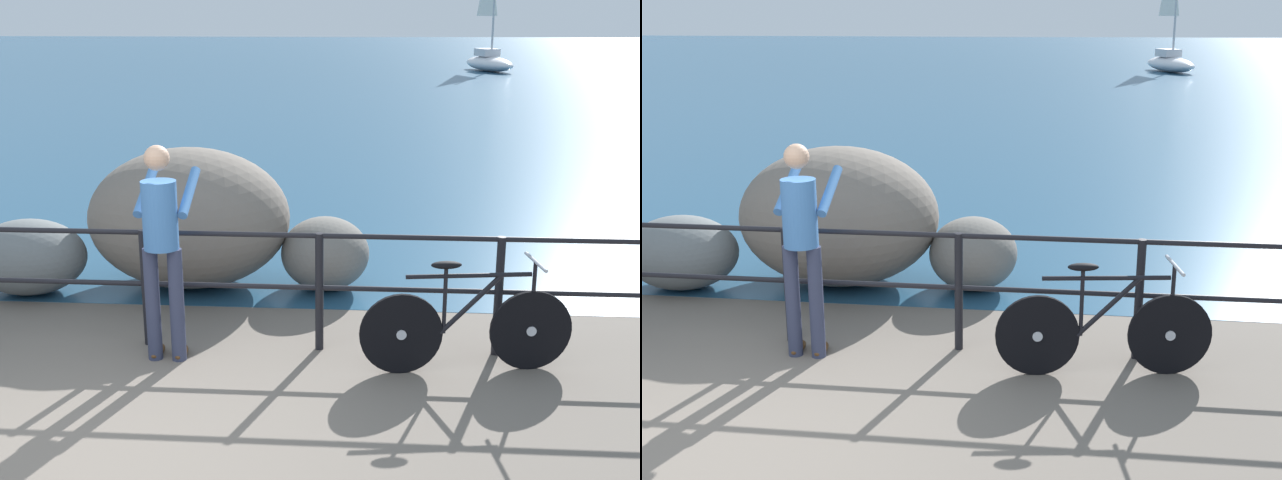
{
  "view_description": "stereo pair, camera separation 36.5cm",
  "coord_description": "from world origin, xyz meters",
  "views": [
    {
      "loc": [
        1.95,
        -4.44,
        2.76
      ],
      "look_at": [
        1.45,
        2.32,
        0.85
      ],
      "focal_mm": 45.4,
      "sensor_mm": 36.0,
      "label": 1
    },
    {
      "loc": [
        2.31,
        -4.41,
        2.76
      ],
      "look_at": [
        1.45,
        2.32,
        0.85
      ],
      "focal_mm": 45.4,
      "sensor_mm": 36.0,
      "label": 2
    }
  ],
  "objects": [
    {
      "name": "ground_plane",
      "position": [
        0.0,
        20.0,
        -0.05
      ],
      "size": [
        120.0,
        120.0,
        0.1
      ],
      "primitive_type": "cube",
      "color": "#6B6056"
    },
    {
      "name": "sea_surface",
      "position": [
        0.0,
        47.86,
        0.0
      ],
      "size": [
        120.0,
        90.0,
        0.01
      ],
      "primitive_type": "cube",
      "color": "navy",
      "rests_on": "ground_plane"
    },
    {
      "name": "promenade_railing",
      "position": [
        -0.0,
        1.92,
        0.64
      ],
      "size": [
        8.94,
        0.07,
        1.02
      ],
      "color": "black",
      "rests_on": "ground_plane"
    },
    {
      "name": "bicycle",
      "position": [
        2.67,
        1.57,
        0.39
      ],
      "size": [
        1.69,
        0.48,
        0.92
      ],
      "rotation": [
        0.0,
        0.0,
        0.14
      ],
      "color": "black",
      "rests_on": "ground_plane"
    },
    {
      "name": "person_at_railing",
      "position": [
        0.24,
        1.64,
        0.99
      ],
      "size": [
        0.45,
        0.64,
        1.78
      ],
      "rotation": [
        0.0,
        0.0,
        1.55
      ],
      "color": "#333851",
      "rests_on": "ground_plane"
    },
    {
      "name": "breakwater_boulder_main",
      "position": [
        0.01,
        3.53,
        0.72
      ],
      "size": [
        2.08,
        1.76,
        1.44
      ],
      "color": "slate",
      "rests_on": "ground"
    },
    {
      "name": "breakwater_boulder_left",
      "position": [
        -1.56,
        3.14,
        0.38
      ],
      "size": [
        1.17,
        0.96,
        0.76
      ],
      "color": "slate",
      "rests_on": "ground"
    },
    {
      "name": "breakwater_boulder_right",
      "position": [
        1.42,
        3.51,
        0.37
      ],
      "size": [
        0.91,
        0.98,
        0.75
      ],
      "color": "slate",
      "rests_on": "ground"
    },
    {
      "name": "sailboat",
      "position": [
        7.21,
        36.17,
        0.71
      ],
      "size": [
        2.62,
        4.59,
        6.16
      ],
      "rotation": [
        0.0,
        0.0,
        5.03
      ],
      "color": "white",
      "rests_on": "sea_surface"
    }
  ]
}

